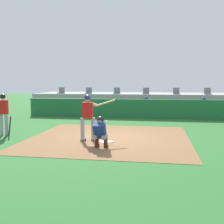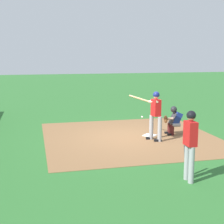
{
  "view_description": "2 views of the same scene",
  "coord_description": "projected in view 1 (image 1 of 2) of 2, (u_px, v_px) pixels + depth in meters",
  "views": [
    {
      "loc": [
        1.92,
        -10.82,
        2.28
      ],
      "look_at": [
        0.0,
        0.7,
        1.0
      ],
      "focal_mm": 43.85,
      "sensor_mm": 36.0,
      "label": 1
    },
    {
      "loc": [
        -11.67,
        3.49,
        3.13
      ],
      "look_at": [
        0.0,
        0.7,
        1.0
      ],
      "focal_mm": 52.82,
      "sensor_mm": 36.0,
      "label": 2
    }
  ],
  "objects": [
    {
      "name": "ground_plane",
      "position": [
        109.0,
        138.0,
        11.18
      ],
      "size": [
        80.0,
        80.0,
        0.0
      ],
      "primitive_type": "plane",
      "color": "#2D6B2D"
    },
    {
      "name": "dirt_infield",
      "position": [
        109.0,
        138.0,
        11.17
      ],
      "size": [
        6.4,
        6.4,
        0.01
      ],
      "primitive_type": "cube",
      "color": "olive",
      "rests_on": "ground"
    },
    {
      "name": "home_plate",
      "position": [
        106.0,
        142.0,
        10.39
      ],
      "size": [
        0.62,
        0.62,
        0.02
      ],
      "primitive_type": "cube",
      "rotation": [
        0.0,
        0.0,
        0.79
      ],
      "color": "white",
      "rests_on": "dirt_infield"
    },
    {
      "name": "batter_at_plate",
      "position": [
        88.0,
        115.0,
        10.45
      ],
      "size": [
        1.21,
        0.92,
        1.8
      ],
      "color": "#99999E",
      "rests_on": "ground"
    },
    {
      "name": "catcher_crouched",
      "position": [
        100.0,
        131.0,
        9.39
      ],
      "size": [
        0.49,
        1.66,
        1.13
      ],
      "color": "gray",
      "rests_on": "ground"
    },
    {
      "name": "on_deck_batter",
      "position": [
        4.0,
        112.0,
        11.63
      ],
      "size": [
        0.58,
        0.23,
        1.79
      ],
      "color": "#99999E",
      "rests_on": "ground"
    },
    {
      "name": "dugout_wall",
      "position": [
        127.0,
        108.0,
        17.48
      ],
      "size": [
        13.0,
        0.3,
        1.2
      ],
      "primitive_type": "cube",
      "color": "#1E6638",
      "rests_on": "ground"
    },
    {
      "name": "dugout_bench",
      "position": [
        128.0,
        113.0,
        18.51
      ],
      "size": [
        11.8,
        0.44,
        0.45
      ],
      "primitive_type": "cube",
      "color": "olive",
      "rests_on": "ground"
    },
    {
      "name": "dugout_player_0",
      "position": [
        146.0,
        106.0,
        18.11
      ],
      "size": [
        0.49,
        0.7,
        1.3
      ],
      "color": "#939399",
      "rests_on": "ground"
    },
    {
      "name": "dugout_player_1",
      "position": [
        204.0,
        107.0,
        17.51
      ],
      "size": [
        0.49,
        0.7,
        1.3
      ],
      "color": "#939399",
      "rests_on": "ground"
    },
    {
      "name": "stands_platform",
      "position": [
        133.0,
        102.0,
        21.79
      ],
      "size": [
        15.0,
        4.4,
        1.4
      ],
      "primitive_type": "cube",
      "color": "#9E9E99",
      "rests_on": "ground"
    },
    {
      "name": "stadium_seat_0",
      "position": [
        61.0,
        92.0,
        21.09
      ],
      "size": [
        0.46,
        0.46,
        0.48
      ],
      "color": "slate",
      "rests_on": "stands_platform"
    },
    {
      "name": "stadium_seat_1",
      "position": [
        89.0,
        92.0,
        20.74
      ],
      "size": [
        0.46,
        0.46,
        0.48
      ],
      "color": "slate",
      "rests_on": "stands_platform"
    },
    {
      "name": "stadium_seat_2",
      "position": [
        117.0,
        92.0,
        20.38
      ],
      "size": [
        0.46,
        0.46,
        0.48
      ],
      "color": "slate",
      "rests_on": "stands_platform"
    },
    {
      "name": "stadium_seat_3",
      "position": [
        146.0,
        92.0,
        20.03
      ],
      "size": [
        0.46,
        0.46,
        0.48
      ],
      "color": "slate",
      "rests_on": "stands_platform"
    },
    {
      "name": "stadium_seat_4",
      "position": [
        176.0,
        92.0,
        19.67
      ],
      "size": [
        0.46,
        0.46,
        0.48
      ],
      "color": "slate",
      "rests_on": "stands_platform"
    },
    {
      "name": "stadium_seat_5",
      "position": [
        208.0,
        93.0,
        19.32
      ],
      "size": [
        0.46,
        0.46,
        0.48
      ],
      "color": "slate",
      "rests_on": "stands_platform"
    }
  ]
}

